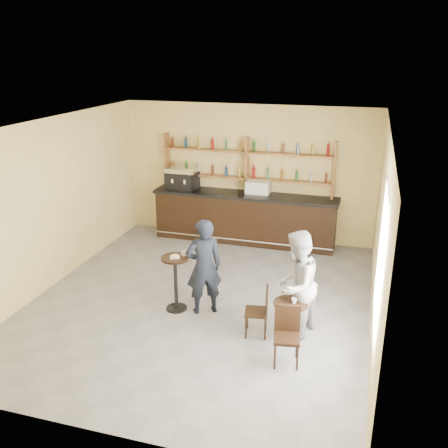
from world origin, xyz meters
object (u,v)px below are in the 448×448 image
(espresso_machine, at_px, (182,178))
(chair_south, at_px, (287,338))
(chair_west, at_px, (256,311))
(man_main, at_px, (204,267))
(pastry_case, at_px, (258,188))
(cafe_table, at_px, (290,322))
(pedestal_table, at_px, (176,284))
(bar_counter, at_px, (245,218))
(patron_second, at_px, (296,285))

(espresso_machine, relative_size, chair_south, 0.84)
(espresso_machine, relative_size, chair_west, 0.87)
(man_main, distance_m, chair_west, 1.23)
(espresso_machine, height_order, pastry_case, espresso_machine)
(pastry_case, relative_size, cafe_table, 0.81)
(pedestal_table, bearing_deg, cafe_table, -12.42)
(espresso_machine, bearing_deg, bar_counter, 8.08)
(bar_counter, distance_m, man_main, 3.51)
(bar_counter, relative_size, patron_second, 2.45)
(pedestal_table, bearing_deg, patron_second, -6.65)
(patron_second, bearing_deg, chair_south, 15.19)
(pastry_case, relative_size, chair_south, 0.64)
(bar_counter, bearing_deg, cafe_table, -66.52)
(cafe_table, relative_size, patron_second, 0.39)
(pedestal_table, height_order, patron_second, patron_second)
(pastry_case, bearing_deg, chair_south, -65.30)
(bar_counter, height_order, chair_west, bar_counter)
(man_main, bearing_deg, pastry_case, -123.43)
(pedestal_table, relative_size, chair_south, 1.15)
(chair_south, xyz_separation_m, patron_second, (-0.01, 0.81, 0.45))
(pedestal_table, relative_size, chair_west, 1.20)
(chair_west, bearing_deg, espresso_machine, -154.62)
(bar_counter, bearing_deg, man_main, -87.44)
(man_main, bearing_deg, chair_south, 114.87)
(pastry_case, bearing_deg, pedestal_table, -93.63)
(patron_second, bearing_deg, pastry_case, -144.36)
(bar_counter, relative_size, pastry_case, 7.80)
(man_main, height_order, chair_south, man_main)
(pastry_case, xyz_separation_m, chair_west, (0.88, -3.97, -0.93))
(pedestal_table, xyz_separation_m, cafe_table, (2.09, -0.46, -0.16))
(espresso_machine, distance_m, chair_south, 5.80)
(cafe_table, relative_size, chair_south, 0.79)
(pastry_case, distance_m, patron_second, 4.11)
(patron_second, bearing_deg, chair_west, -60.10)
(espresso_machine, bearing_deg, man_main, -55.84)
(bar_counter, bearing_deg, pedestal_table, -95.56)
(pastry_case, bearing_deg, cafe_table, -63.48)
(cafe_table, height_order, chair_south, chair_south)
(espresso_machine, xyz_separation_m, man_main, (1.71, -3.50, -0.58))
(bar_counter, distance_m, pastry_case, 0.82)
(chair_west, bearing_deg, pedestal_table, -114.27)
(pastry_case, height_order, chair_south, pastry_case)
(pedestal_table, bearing_deg, chair_west, -14.92)
(pastry_case, bearing_deg, chair_west, -70.57)
(pedestal_table, distance_m, chair_south, 2.39)
(chair_west, bearing_deg, chair_south, 33.36)
(pedestal_table, height_order, chair_west, pedestal_table)
(pedestal_table, relative_size, cafe_table, 1.46)
(cafe_table, distance_m, chair_west, 0.56)
(chair_west, distance_m, chair_south, 0.88)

